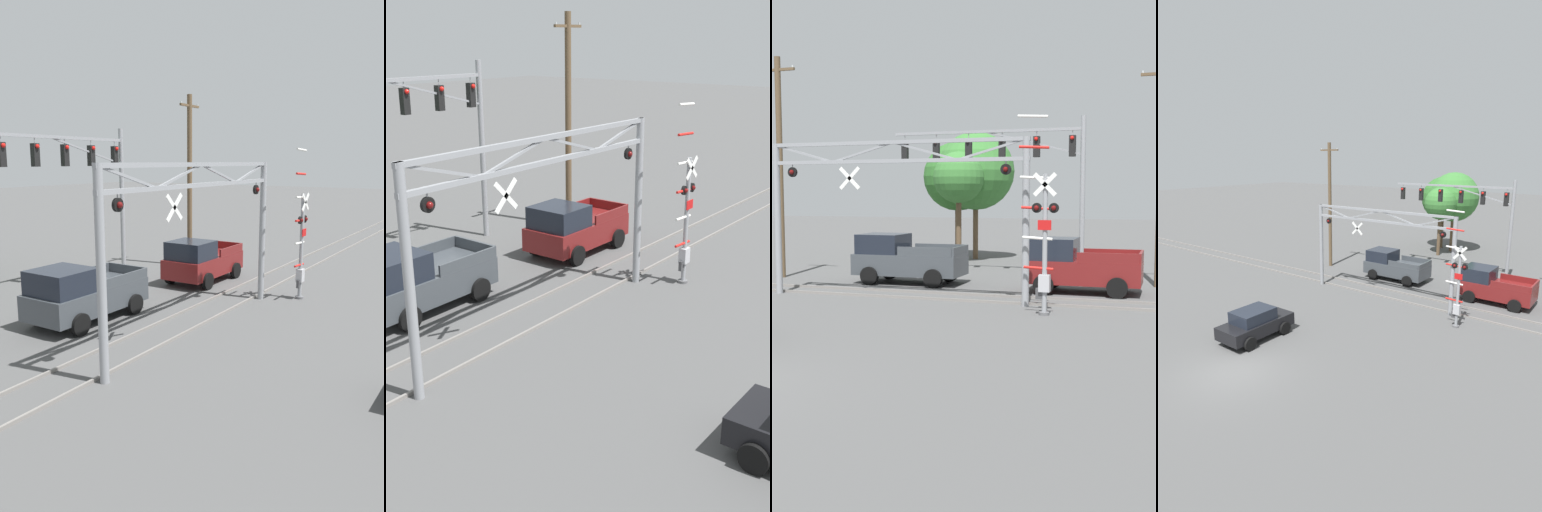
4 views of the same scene
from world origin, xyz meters
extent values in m
cube|color=gray|center=(0.00, 12.04, 0.05)|extent=(80.00, 0.08, 0.10)
cube|color=gray|center=(0.00, 13.48, 0.05)|extent=(80.00, 0.08, 0.10)
cylinder|color=gray|center=(-5.03, 11.76, 2.96)|extent=(0.26, 0.26, 5.93)
cylinder|color=gray|center=(5.03, 11.76, 2.96)|extent=(0.26, 0.26, 5.93)
cube|color=gray|center=(0.00, 11.76, 5.17)|extent=(10.32, 0.14, 0.14)
cube|color=gray|center=(0.00, 11.76, 5.86)|extent=(10.32, 0.14, 0.14)
cube|color=gray|center=(-3.77, 11.76, 5.51)|extent=(2.54, 0.08, 0.76)
cube|color=gray|center=(-1.26, 11.76, 5.51)|extent=(2.54, 0.08, 0.76)
cube|color=gray|center=(1.26, 11.76, 5.51)|extent=(2.54, 0.08, 0.76)
cube|color=gray|center=(3.77, 11.76, 5.51)|extent=(2.54, 0.08, 0.76)
cylinder|color=black|center=(-4.30, 11.76, 4.81)|extent=(0.38, 0.10, 0.38)
sphere|color=#590C0C|center=(-4.30, 11.69, 4.81)|extent=(0.18, 0.18, 0.18)
cylinder|color=gray|center=(-4.30, 11.76, 5.05)|extent=(0.04, 0.04, 0.10)
cylinder|color=black|center=(4.30, 11.76, 4.81)|extent=(0.38, 0.10, 0.38)
sphere|color=#590C0C|center=(4.30, 11.69, 4.81)|extent=(0.18, 0.18, 0.18)
cylinder|color=gray|center=(4.30, 11.76, 5.05)|extent=(0.04, 0.04, 0.10)
cube|color=white|center=(-1.76, 11.66, 4.55)|extent=(0.88, 0.03, 0.88)
cube|color=white|center=(-1.76, 11.66, 4.55)|extent=(0.88, 0.03, 0.88)
cylinder|color=black|center=(-1.76, 11.64, 4.55)|extent=(0.04, 0.04, 0.02)
cylinder|color=gray|center=(5.98, 10.33, 2.30)|extent=(0.16, 0.16, 4.60)
cylinder|color=#59595B|center=(5.98, 10.33, 0.05)|extent=(0.35, 0.35, 0.10)
cube|color=white|center=(5.98, 10.22, 4.25)|extent=(0.78, 0.03, 0.78)
cube|color=white|center=(5.98, 10.22, 4.25)|extent=(0.78, 0.03, 0.78)
cylinder|color=black|center=(5.98, 10.20, 4.25)|extent=(0.04, 0.04, 0.02)
cylinder|color=black|center=(5.70, 10.33, 3.50)|extent=(0.32, 0.09, 0.32)
sphere|color=#590C0C|center=(5.70, 10.27, 3.50)|extent=(0.16, 0.16, 0.16)
cylinder|color=black|center=(6.26, 10.33, 3.50)|extent=(0.32, 0.09, 0.32)
sphere|color=#590C0C|center=(6.26, 10.27, 3.50)|extent=(0.16, 0.16, 0.16)
cube|color=gray|center=(5.98, 10.33, 3.50)|extent=(0.64, 0.06, 0.06)
cube|color=red|center=(5.98, 10.23, 2.95)|extent=(0.44, 0.02, 0.32)
cube|color=#B2B2B7|center=(5.98, 10.33, 1.05)|extent=(0.36, 0.28, 0.56)
cylinder|color=red|center=(5.78, 10.33, 1.54)|extent=(0.98, 0.09, 0.14)
cylinder|color=white|center=(5.73, 10.33, 2.52)|extent=(0.98, 0.09, 0.14)
cylinder|color=red|center=(5.69, 10.33, 3.49)|extent=(0.98, 0.09, 0.14)
cylinder|color=white|center=(5.64, 10.33, 4.47)|extent=(0.98, 0.09, 0.14)
cylinder|color=red|center=(5.59, 10.33, 5.45)|extent=(0.98, 0.09, 0.14)
cylinder|color=white|center=(5.55, 10.33, 6.42)|extent=(0.98, 0.09, 0.14)
cube|color=#3F3F42|center=(5.82, 10.33, 0.70)|extent=(0.24, 0.12, 0.36)
cylinder|color=gray|center=(5.83, 20.25, 3.81)|extent=(0.24, 0.24, 7.62)
cube|color=gray|center=(1.08, 20.25, 7.02)|extent=(9.51, 0.14, 0.14)
cube|color=gray|center=(3.45, 20.25, 6.42)|extent=(4.77, 0.08, 1.28)
cylinder|color=gray|center=(-3.18, 20.25, 6.87)|extent=(0.04, 0.04, 0.30)
cube|color=black|center=(-3.18, 20.25, 6.22)|extent=(0.30, 0.26, 0.98)
sphere|color=red|center=(-3.18, 20.08, 6.59)|extent=(0.18, 0.18, 0.18)
cylinder|color=gray|center=(-1.48, 20.25, 6.87)|extent=(0.04, 0.04, 0.30)
cube|color=black|center=(-1.48, 20.25, 6.22)|extent=(0.30, 0.26, 0.98)
sphere|color=red|center=(-1.48, 20.08, 6.59)|extent=(0.18, 0.18, 0.18)
cylinder|color=gray|center=(0.23, 20.25, 6.87)|extent=(0.04, 0.04, 0.30)
cube|color=black|center=(0.23, 20.25, 6.22)|extent=(0.30, 0.26, 0.98)
sphere|color=red|center=(0.23, 20.08, 6.59)|extent=(0.18, 0.18, 0.18)
cylinder|color=gray|center=(1.93, 20.25, 6.87)|extent=(0.04, 0.04, 0.30)
cube|color=black|center=(1.93, 20.25, 6.22)|extent=(0.30, 0.26, 0.98)
sphere|color=red|center=(1.93, 20.08, 6.59)|extent=(0.18, 0.18, 0.18)
cylinder|color=gray|center=(3.63, 20.25, 6.87)|extent=(0.04, 0.04, 0.30)
cube|color=black|center=(3.63, 20.25, 6.22)|extent=(0.30, 0.26, 0.98)
sphere|color=red|center=(3.63, 20.08, 6.59)|extent=(0.18, 0.18, 0.18)
cylinder|color=gray|center=(5.33, 20.25, 6.87)|extent=(0.04, 0.04, 0.30)
cube|color=black|center=(5.33, 20.25, 6.22)|extent=(0.30, 0.26, 0.98)
sphere|color=red|center=(5.33, 20.08, 6.59)|extent=(0.18, 0.18, 0.18)
cube|color=#3D4247|center=(-1.18, 16.09, 0.86)|extent=(4.81, 2.09, 0.92)
cube|color=black|center=(-2.46, 16.09, 1.76)|extent=(1.95, 1.93, 0.87)
cube|color=#3D4247|center=(-0.11, 15.08, 1.52)|extent=(2.46, 0.08, 0.39)
cube|color=#3D4247|center=(-0.11, 17.09, 1.52)|extent=(2.46, 0.08, 0.39)
cube|color=#3D4247|center=(1.17, 16.09, 1.52)|extent=(0.10, 2.01, 0.39)
cylinder|color=black|center=(-2.67, 15.03, 0.40)|extent=(0.80, 0.24, 0.80)
cylinder|color=black|center=(-2.67, 17.14, 0.40)|extent=(0.80, 0.24, 0.80)
cylinder|color=black|center=(0.31, 15.03, 0.40)|extent=(0.80, 0.24, 0.80)
cylinder|color=black|center=(0.31, 17.14, 0.40)|extent=(0.80, 0.24, 0.80)
cube|color=maroon|center=(6.55, 15.61, 0.86)|extent=(4.56, 2.09, 0.92)
cube|color=black|center=(5.34, 15.61, 1.76)|extent=(1.85, 1.93, 0.87)
cube|color=maroon|center=(7.57, 14.60, 1.52)|extent=(2.31, 0.08, 0.39)
cube|color=maroon|center=(7.57, 16.61, 1.52)|extent=(2.31, 0.08, 0.39)
cube|color=maroon|center=(8.78, 15.61, 1.52)|extent=(0.10, 2.01, 0.39)
cylinder|color=black|center=(5.13, 14.55, 0.40)|extent=(0.80, 0.24, 0.80)
cylinder|color=black|center=(5.13, 16.66, 0.40)|extent=(0.80, 0.24, 0.80)
cylinder|color=black|center=(7.96, 14.55, 0.40)|extent=(0.80, 0.24, 0.80)
cylinder|color=black|center=(7.96, 16.66, 0.40)|extent=(0.80, 0.24, 0.80)
cylinder|color=brown|center=(-7.85, 16.18, 5.17)|extent=(0.28, 0.28, 10.35)
cube|color=brown|center=(-7.85, 16.18, 9.75)|extent=(1.80, 0.12, 0.12)
cylinder|color=silver|center=(-7.03, 16.18, 9.85)|extent=(0.08, 0.08, 0.12)
cylinder|color=silver|center=(8.53, 18.26, 9.05)|extent=(0.08, 0.08, 0.12)
cylinder|color=brown|center=(-1.70, 27.69, 1.87)|extent=(0.32, 0.32, 3.75)
sphere|color=#387533|center=(-1.70, 27.69, 5.41)|extent=(4.77, 4.77, 4.77)
cylinder|color=brown|center=(-3.17, 28.60, 1.80)|extent=(0.32, 0.32, 3.61)
sphere|color=#2D6628|center=(-3.17, 28.60, 5.13)|extent=(4.35, 4.35, 4.35)
cylinder|color=brown|center=(-2.02, 25.38, 1.96)|extent=(0.32, 0.32, 3.92)
sphere|color=#387533|center=(-2.02, 25.38, 4.97)|extent=(3.00, 3.00, 3.00)
camera|label=1|loc=(-14.51, 2.88, 5.97)|focal=35.00mm
camera|label=2|loc=(-13.76, 0.16, 8.55)|focal=45.00mm
camera|label=3|loc=(9.92, -10.15, 3.87)|focal=45.00mm
camera|label=4|loc=(13.60, -9.68, 9.16)|focal=28.00mm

